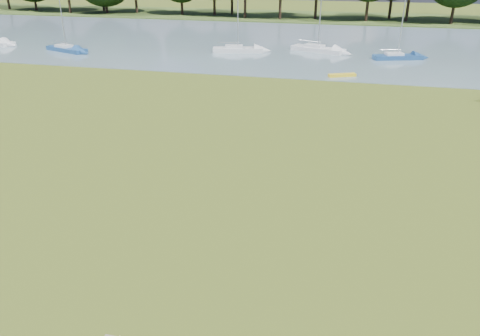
% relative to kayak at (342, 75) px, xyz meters
% --- Properties ---
extents(ground, '(220.00, 220.00, 0.00)m').
position_rel_kayak_xyz_m(ground, '(-3.51, -24.00, -0.19)').
color(ground, brown).
extents(river, '(220.00, 40.00, 0.10)m').
position_rel_kayak_xyz_m(river, '(-3.51, 18.00, -0.19)').
color(river, gray).
rests_on(river, ground).
extents(far_bank, '(220.00, 20.00, 0.40)m').
position_rel_kayak_xyz_m(far_bank, '(-3.51, 48.00, -0.19)').
color(far_bank, '#4C6626').
rests_on(far_bank, ground).
extents(kayak, '(2.72, 1.71, 0.27)m').
position_rel_kayak_xyz_m(kayak, '(0.00, 0.00, 0.00)').
color(kayak, yellow).
rests_on(kayak, river).
extents(sailboat_0, '(6.84, 4.24, 8.86)m').
position_rel_kayak_xyz_m(sailboat_0, '(-3.52, 12.56, 0.35)').
color(sailboat_0, silver).
rests_on(sailboat_0, river).
extents(sailboat_1, '(5.68, 3.17, 7.84)m').
position_rel_kayak_xyz_m(sailboat_1, '(5.68, 10.00, 0.32)').
color(sailboat_1, navy).
rests_on(sailboat_1, river).
extents(sailboat_5, '(6.28, 3.03, 8.20)m').
position_rel_kayak_xyz_m(sailboat_5, '(-12.99, 10.02, 0.35)').
color(sailboat_5, silver).
rests_on(sailboat_5, river).
extents(sailboat_6, '(6.15, 3.68, 7.41)m').
position_rel_kayak_xyz_m(sailboat_6, '(-33.52, 5.49, 0.31)').
color(sailboat_6, navy).
rests_on(sailboat_6, river).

